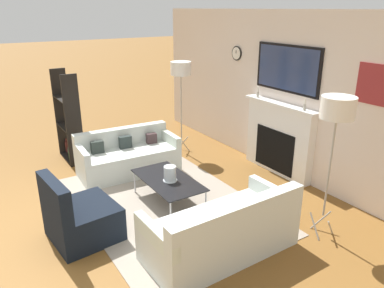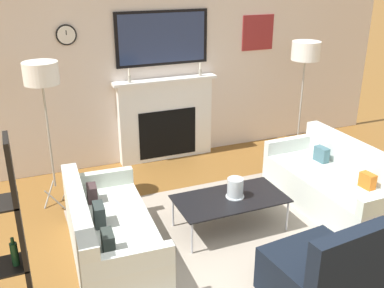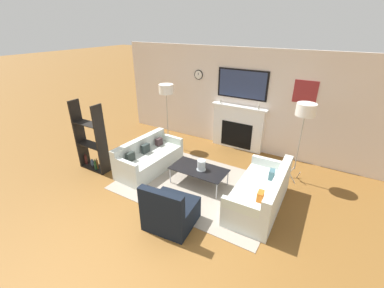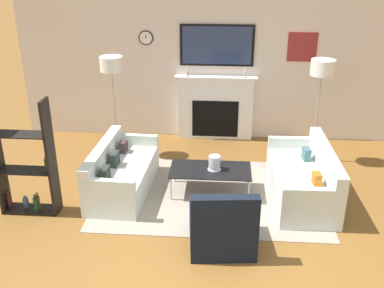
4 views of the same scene
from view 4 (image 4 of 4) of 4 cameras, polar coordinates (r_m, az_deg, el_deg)
ground_plane at (r=5.29m, az=1.57°, el=-16.81°), size 60.00×60.00×0.00m
fireplace_wall at (r=8.53m, az=3.13°, el=8.80°), size 7.46×0.28×2.70m
area_rug at (r=6.86m, az=2.38°, el=-6.30°), size 3.36×2.29×0.01m
couch_left at (r=6.90m, az=-9.04°, el=-3.83°), size 0.84×1.71×0.74m
couch_right at (r=6.84m, az=14.04°, el=-4.52°), size 0.86×1.80×0.79m
armchair at (r=5.61m, az=3.86°, el=-10.52°), size 0.86×0.84×0.87m
coffee_table at (r=6.74m, az=2.35°, el=-3.40°), size 1.21×0.64×0.39m
hurricane_candle at (r=6.69m, az=2.87°, el=-2.49°), size 0.20×0.20×0.22m
floor_lamp_left at (r=7.71m, az=-10.20°, el=9.77°), size 0.39×0.39×1.79m
floor_lamp_right at (r=7.63m, az=16.25°, el=9.11°), size 0.39×0.39×1.79m
shelf_unit at (r=6.51m, az=-20.43°, el=-2.46°), size 0.79×0.28×1.67m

